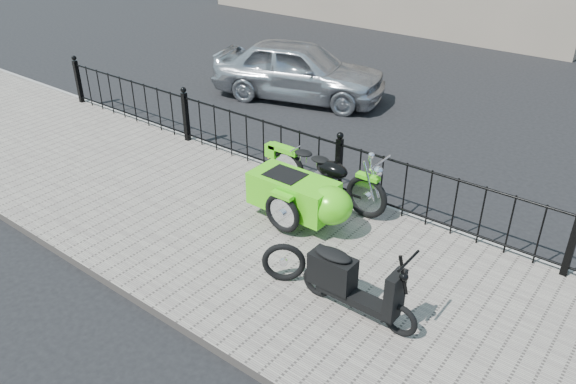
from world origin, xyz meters
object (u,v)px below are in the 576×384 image
Objects in this scene: spare_tire at (284,262)px; sedan_car at (299,70)px; scooter at (350,283)px; motorcycle_sidecar at (309,192)px.

sedan_car is at bearing 125.23° from spare_tire.
spare_tire is 7.14m from sedan_car.
scooter is at bearing 1.56° from spare_tire.
scooter reaches higher than spare_tire.
motorcycle_sidecar is 1.49× the size of scooter.
motorcycle_sidecar reaches higher than spare_tire.
motorcycle_sidecar is 5.69m from sedan_car.
spare_tire is at bearing -178.44° from scooter.
scooter is (1.56, -1.33, -0.07)m from motorcycle_sidecar.
sedan_car is at bearing 131.15° from scooter.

